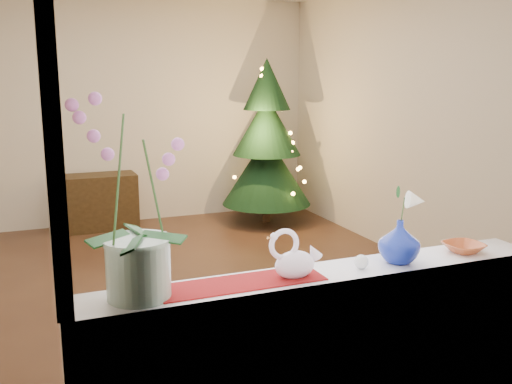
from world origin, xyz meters
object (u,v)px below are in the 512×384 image
Objects in this scene: swan at (295,254)px; blue_vase at (400,238)px; amber_dish at (464,248)px; xmas_tree at (267,142)px; paperweight at (361,262)px; orchid_pot at (135,198)px; side_table at (99,202)px.

blue_vase is (0.53, 0.01, 0.01)m from swan.
amber_dish is at bearing 1.44° from blue_vase.
xmas_tree is at bearing 81.63° from swan.
paperweight is (0.32, -0.01, -0.07)m from swan.
xmas_tree is (1.12, 4.21, -0.05)m from blue_vase.
orchid_pot reaches higher than paperweight.
swan reaches higher than amber_dish.
paperweight reaches higher than side_table.
orchid_pot is 0.91× the size of side_table.
swan is at bearing -178.92° from amber_dish.
xmas_tree is at bearing 72.53° from paperweight.
orchid_pot is 4.80m from xmas_tree.
swan is 0.53m from blue_vase.
swan is at bearing 178.80° from paperweight.
xmas_tree reaches higher than swan.
amber_dish is at bearing 14.12° from swan.
orchid_pot reaches higher than side_table.
blue_vase reaches higher than swan.
blue_vase is 0.12× the size of xmas_tree.
orchid_pot is at bearing 178.16° from paperweight.
paperweight is 4.73m from side_table.
orchid_pot reaches higher than amber_dish.
swan is 3.84× the size of paperweight.
side_table is at bearing 97.55° from paperweight.
orchid_pot is 4.93× the size of amber_dish.
paperweight is 0.07× the size of side_table.
blue_vase reaches higher than side_table.
swan is at bearing -2.16° from orchid_pot.
blue_vase is at bearing 3.98° from paperweight.
swan is 1.54× the size of amber_dish.
paperweight is (-0.21, -0.01, -0.08)m from blue_vase.
side_table is (-0.29, 4.64, -0.70)m from swan.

